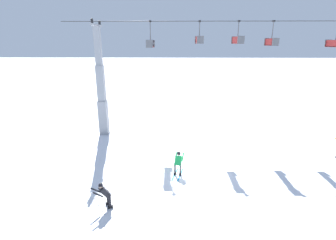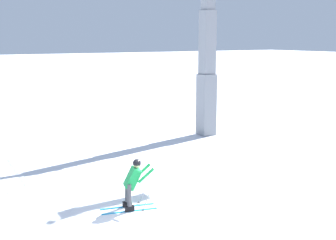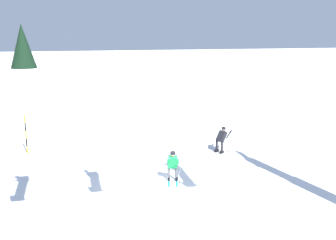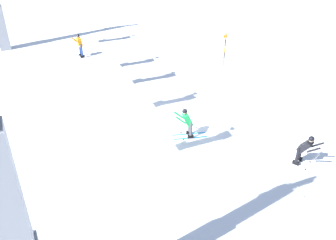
% 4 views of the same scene
% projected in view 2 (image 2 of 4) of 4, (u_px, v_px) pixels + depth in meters
% --- Properties ---
extents(ground_plane, '(260.00, 260.00, 0.00)m').
position_uv_depth(ground_plane, '(154.00, 220.00, 11.79)').
color(ground_plane, white).
extents(skier_carving_main, '(0.95, 1.73, 1.68)m').
position_uv_depth(skier_carving_main, '(133.00, 180.00, 12.39)').
color(skier_carving_main, '#198CCC').
rests_on(skier_carving_main, ground_plane).
extents(lift_tower_near, '(0.80, 2.61, 10.30)m').
position_uv_depth(lift_tower_near, '(207.00, 55.00, 21.39)').
color(lift_tower_near, gray).
rests_on(lift_tower_near, ground_plane).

